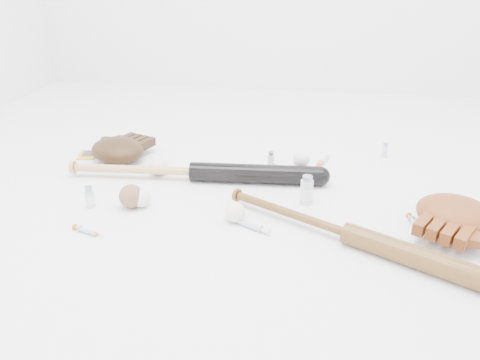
# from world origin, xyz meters

# --- Properties ---
(bat_dark) EXTENTS (1.01, 0.14, 0.07)m
(bat_dark) POSITION_xyz_m (-0.19, 0.10, 0.04)
(bat_dark) COLOR black
(bat_dark) RESTS_ON ground
(bat_wood) EXTENTS (0.81, 0.47, 0.06)m
(bat_wood) POSITION_xyz_m (0.37, -0.25, 0.03)
(bat_wood) COLOR brown
(bat_wood) RESTS_ON ground
(glove_dark) EXTENTS (0.35, 0.35, 0.10)m
(glove_dark) POSITION_xyz_m (-0.55, 0.24, 0.05)
(glove_dark) COLOR #311E0D
(glove_dark) RESTS_ON ground
(glove_tan) EXTENTS (0.40, 0.40, 0.10)m
(glove_tan) POSITION_xyz_m (0.70, -0.12, 0.05)
(glove_tan) COLOR brown
(glove_tan) RESTS_ON ground
(trading_card) EXTENTS (0.09, 0.11, 0.01)m
(trading_card) POSITION_xyz_m (-0.70, 0.27, 0.00)
(trading_card) COLOR gold
(trading_card) RESTS_ON ground
(pedestal) EXTENTS (0.07, 0.07, 0.04)m
(pedestal) POSITION_xyz_m (0.21, 0.20, 0.02)
(pedestal) COLOR white
(pedestal) RESTS_ON ground
(baseball_on_pedestal) EXTENTS (0.07, 0.07, 0.07)m
(baseball_on_pedestal) POSITION_xyz_m (0.21, 0.20, 0.07)
(baseball_on_pedestal) COLOR white
(baseball_on_pedestal) RESTS_ON pedestal
(baseball_left) EXTENTS (0.07, 0.07, 0.07)m
(baseball_left) POSITION_xyz_m (-0.32, -0.13, 0.03)
(baseball_left) COLOR white
(baseball_left) RESTS_ON ground
(baseball_upper) EXTENTS (0.07, 0.07, 0.07)m
(baseball_upper) POSITION_xyz_m (-0.34, 0.14, 0.04)
(baseball_upper) COLOR white
(baseball_upper) RESTS_ON ground
(baseball_mid) EXTENTS (0.07, 0.07, 0.07)m
(baseball_mid) POSITION_xyz_m (0.02, -0.18, 0.03)
(baseball_mid) COLOR white
(baseball_mid) RESTS_ON ground
(baseball_aged) EXTENTS (0.08, 0.08, 0.08)m
(baseball_aged) POSITION_xyz_m (-0.35, -0.14, 0.04)
(baseball_aged) COLOR brown
(baseball_aged) RESTS_ON ground
(syringe_0) EXTENTS (0.13, 0.06, 0.02)m
(syringe_0) POSITION_xyz_m (-0.42, -0.32, 0.01)
(syringe_0) COLOR #ADBCC6
(syringe_0) RESTS_ON ground
(syringe_1) EXTENTS (0.15, 0.10, 0.02)m
(syringe_1) POSITION_xyz_m (0.07, -0.21, 0.01)
(syringe_1) COLOR #ADBCC6
(syringe_1) RESTS_ON ground
(syringe_2) EXTENTS (0.08, 0.16, 0.02)m
(syringe_2) POSITION_xyz_m (0.30, 0.36, 0.01)
(syringe_2) COLOR #ADBCC6
(syringe_2) RESTS_ON ground
(syringe_3) EXTENTS (0.05, 0.14, 0.02)m
(syringe_3) POSITION_xyz_m (0.58, -0.12, 0.01)
(syringe_3) COLOR #ADBCC6
(syringe_3) RESTS_ON ground
(vial_0) EXTENTS (0.03, 0.03, 0.08)m
(vial_0) POSITION_xyz_m (0.09, 0.25, 0.04)
(vial_0) COLOR silver
(vial_0) RESTS_ON ground
(vial_1) EXTENTS (0.02, 0.02, 0.06)m
(vial_1) POSITION_xyz_m (0.56, 0.45, 0.03)
(vial_1) COLOR silver
(vial_1) RESTS_ON ground
(vial_2) EXTENTS (0.03, 0.03, 0.07)m
(vial_2) POSITION_xyz_m (0.11, 0.14, 0.04)
(vial_2) COLOR silver
(vial_2) RESTS_ON ground
(vial_3) EXTENTS (0.04, 0.04, 0.10)m
(vial_3) POSITION_xyz_m (0.24, -0.02, 0.05)
(vial_3) COLOR silver
(vial_3) RESTS_ON ground
(vial_4) EXTENTS (0.03, 0.03, 0.08)m
(vial_4) POSITION_xyz_m (-0.49, -0.15, 0.04)
(vial_4) COLOR silver
(vial_4) RESTS_ON ground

